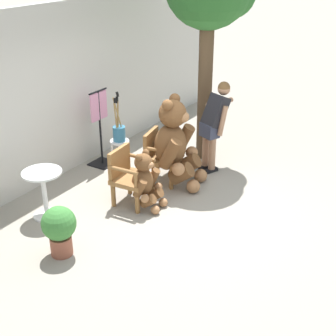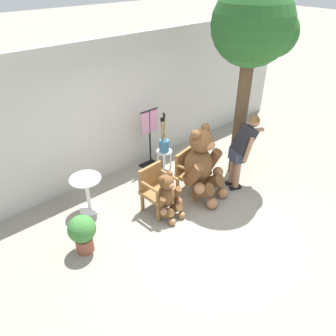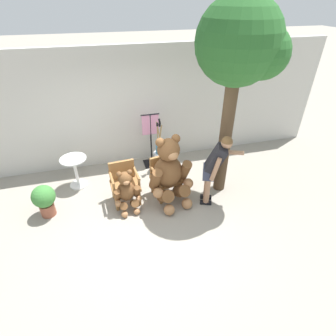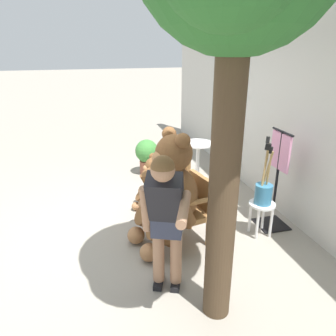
{
  "view_description": "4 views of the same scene",
  "coord_description": "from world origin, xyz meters",
  "px_view_note": "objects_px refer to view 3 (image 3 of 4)",
  "views": [
    {
      "loc": [
        -5.42,
        -3.08,
        3.62
      ],
      "look_at": [
        -0.37,
        0.11,
        0.71
      ],
      "focal_mm": 50.0,
      "sensor_mm": 36.0,
      "label": 1
    },
    {
      "loc": [
        -3.44,
        -2.99,
        3.98
      ],
      "look_at": [
        -0.25,
        0.67,
        0.86
      ],
      "focal_mm": 35.0,
      "sensor_mm": 36.0,
      "label": 2
    },
    {
      "loc": [
        -0.68,
        -3.62,
        3.68
      ],
      "look_at": [
        0.37,
        0.32,
        0.95
      ],
      "focal_mm": 28.0,
      "sensor_mm": 36.0,
      "label": 3
    },
    {
      "loc": [
        3.9,
        -0.45,
        2.4
      ],
      "look_at": [
        -0.31,
        0.68,
        0.73
      ],
      "focal_mm": 35.0,
      "sensor_mm": 36.0,
      "label": 4
    }
  ],
  "objects_px": {
    "round_side_table": "(75,169)",
    "brush_bucket": "(160,146)",
    "patio_tree": "(242,49)",
    "person_visitor": "(215,165)",
    "teddy_bear_large": "(170,172)",
    "teddy_bear_small": "(127,191)",
    "wooden_chair_left": "(124,182)",
    "white_stool": "(160,157)",
    "wooden_chair_right": "(165,176)",
    "potted_plant": "(44,199)",
    "clothing_display_stand": "(151,139)"
  },
  "relations": [
    {
      "from": "teddy_bear_large",
      "to": "white_stool",
      "type": "xyz_separation_m",
      "value": [
        0.1,
        1.21,
        -0.37
      ]
    },
    {
      "from": "round_side_table",
      "to": "clothing_display_stand",
      "type": "xyz_separation_m",
      "value": [
        1.81,
        0.46,
        0.27
      ]
    },
    {
      "from": "wooden_chair_left",
      "to": "teddy_bear_small",
      "type": "xyz_separation_m",
      "value": [
        0.01,
        -0.29,
        -0.02
      ]
    },
    {
      "from": "person_visitor",
      "to": "patio_tree",
      "type": "xyz_separation_m",
      "value": [
        0.42,
        0.36,
        2.0
      ]
    },
    {
      "from": "wooden_chair_right",
      "to": "teddy_bear_small",
      "type": "height_order",
      "value": "teddy_bear_small"
    },
    {
      "from": "patio_tree",
      "to": "potted_plant",
      "type": "distance_m",
      "value": 4.48
    },
    {
      "from": "wooden_chair_left",
      "to": "person_visitor",
      "type": "distance_m",
      "value": 1.86
    },
    {
      "from": "white_stool",
      "to": "round_side_table",
      "type": "xyz_separation_m",
      "value": [
        -1.98,
        -0.17,
        0.09
      ]
    },
    {
      "from": "potted_plant",
      "to": "white_stool",
      "type": "bearing_deg",
      "value": 21.71
    },
    {
      "from": "patio_tree",
      "to": "round_side_table",
      "type": "bearing_deg",
      "value": 163.2
    },
    {
      "from": "wooden_chair_left",
      "to": "brush_bucket",
      "type": "xyz_separation_m",
      "value": [
        0.99,
        0.95,
        0.18
      ]
    },
    {
      "from": "teddy_bear_small",
      "to": "clothing_display_stand",
      "type": "bearing_deg",
      "value": 61.73
    },
    {
      "from": "wooden_chair_right",
      "to": "person_visitor",
      "type": "distance_m",
      "value": 1.11
    },
    {
      "from": "brush_bucket",
      "to": "round_side_table",
      "type": "distance_m",
      "value": 1.99
    },
    {
      "from": "teddy_bear_large",
      "to": "teddy_bear_small",
      "type": "relative_size",
      "value": 1.65
    },
    {
      "from": "brush_bucket",
      "to": "white_stool",
      "type": "bearing_deg",
      "value": -25.26
    },
    {
      "from": "wooden_chair_right",
      "to": "patio_tree",
      "type": "relative_size",
      "value": 0.23
    },
    {
      "from": "round_side_table",
      "to": "wooden_chair_left",
      "type": "bearing_deg",
      "value": -38.18
    },
    {
      "from": "teddy_bear_small",
      "to": "potted_plant",
      "type": "distance_m",
      "value": 1.57
    },
    {
      "from": "potted_plant",
      "to": "clothing_display_stand",
      "type": "bearing_deg",
      "value": 28.57
    },
    {
      "from": "teddy_bear_small",
      "to": "clothing_display_stand",
      "type": "height_order",
      "value": "clothing_display_stand"
    },
    {
      "from": "clothing_display_stand",
      "to": "white_stool",
      "type": "bearing_deg",
      "value": -59.98
    },
    {
      "from": "clothing_display_stand",
      "to": "teddy_bear_small",
      "type": "bearing_deg",
      "value": -118.27
    },
    {
      "from": "wooden_chair_left",
      "to": "teddy_bear_small",
      "type": "bearing_deg",
      "value": -88.27
    },
    {
      "from": "wooden_chair_left",
      "to": "clothing_display_stand",
      "type": "relative_size",
      "value": 0.63
    },
    {
      "from": "teddy_bear_small",
      "to": "round_side_table",
      "type": "height_order",
      "value": "teddy_bear_small"
    },
    {
      "from": "teddy_bear_small",
      "to": "white_stool",
      "type": "bearing_deg",
      "value": 51.6
    },
    {
      "from": "wooden_chair_right",
      "to": "teddy_bear_large",
      "type": "height_order",
      "value": "teddy_bear_large"
    },
    {
      "from": "wooden_chair_left",
      "to": "brush_bucket",
      "type": "relative_size",
      "value": 0.96
    },
    {
      "from": "teddy_bear_small",
      "to": "round_side_table",
      "type": "bearing_deg",
      "value": 133.04
    },
    {
      "from": "teddy_bear_large",
      "to": "person_visitor",
      "type": "relative_size",
      "value": 0.96
    },
    {
      "from": "patio_tree",
      "to": "potted_plant",
      "type": "relative_size",
      "value": 5.5
    },
    {
      "from": "brush_bucket",
      "to": "patio_tree",
      "type": "height_order",
      "value": "patio_tree"
    },
    {
      "from": "teddy_bear_large",
      "to": "round_side_table",
      "type": "xyz_separation_m",
      "value": [
        -1.88,
        1.04,
        -0.28
      ]
    },
    {
      "from": "wooden_chair_right",
      "to": "white_stool",
      "type": "relative_size",
      "value": 1.87
    },
    {
      "from": "white_stool",
      "to": "brush_bucket",
      "type": "height_order",
      "value": "brush_bucket"
    },
    {
      "from": "round_side_table",
      "to": "potted_plant",
      "type": "relative_size",
      "value": 1.06
    },
    {
      "from": "teddy_bear_small",
      "to": "brush_bucket",
      "type": "height_order",
      "value": "brush_bucket"
    },
    {
      "from": "wooden_chair_right",
      "to": "potted_plant",
      "type": "xyz_separation_m",
      "value": [
        -2.41,
        -0.06,
        -0.07
      ]
    },
    {
      "from": "wooden_chair_left",
      "to": "potted_plant",
      "type": "bearing_deg",
      "value": -177.72
    },
    {
      "from": "teddy_bear_small",
      "to": "teddy_bear_large",
      "type": "bearing_deg",
      "value": 1.97
    },
    {
      "from": "wooden_chair_right",
      "to": "round_side_table",
      "type": "height_order",
      "value": "wooden_chair_right"
    },
    {
      "from": "teddy_bear_large",
      "to": "white_stool",
      "type": "relative_size",
      "value": 3.22
    },
    {
      "from": "teddy_bear_large",
      "to": "teddy_bear_small",
      "type": "distance_m",
      "value": 0.93
    },
    {
      "from": "teddy_bear_small",
      "to": "potted_plant",
      "type": "relative_size",
      "value": 1.32
    },
    {
      "from": "patio_tree",
      "to": "brush_bucket",
      "type": "bearing_deg",
      "value": 135.98
    },
    {
      "from": "round_side_table",
      "to": "brush_bucket",
      "type": "bearing_deg",
      "value": 5.04
    },
    {
      "from": "teddy_bear_small",
      "to": "potted_plant",
      "type": "height_order",
      "value": "teddy_bear_small"
    },
    {
      "from": "teddy_bear_large",
      "to": "patio_tree",
      "type": "bearing_deg",
      "value": 4.06
    },
    {
      "from": "teddy_bear_large",
      "to": "potted_plant",
      "type": "xyz_separation_m",
      "value": [
        -2.44,
        0.2,
        -0.33
      ]
    }
  ]
}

